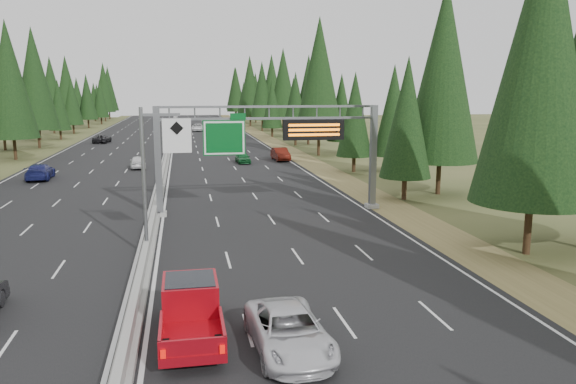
# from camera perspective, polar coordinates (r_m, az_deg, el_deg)

# --- Properties ---
(road) EXTENTS (32.00, 260.00, 0.08)m
(road) POSITION_cam_1_polar(r_m,az_deg,el_deg) (85.69, -12.04, 4.05)
(road) COLOR black
(road) RESTS_ON ground
(shoulder_right) EXTENTS (3.60, 260.00, 0.06)m
(shoulder_right) POSITION_cam_1_polar(r_m,az_deg,el_deg) (87.10, -0.23, 4.36)
(shoulder_right) COLOR olive
(shoulder_right) RESTS_ON ground
(shoulder_left) EXTENTS (3.60, 260.00, 0.06)m
(shoulder_left) POSITION_cam_1_polar(r_m,az_deg,el_deg) (87.94, -23.73, 3.56)
(shoulder_left) COLOR #3E4922
(shoulder_left) RESTS_ON ground
(median_barrier) EXTENTS (0.70, 260.00, 0.85)m
(median_barrier) POSITION_cam_1_polar(r_m,az_deg,el_deg) (85.66, -12.05, 4.30)
(median_barrier) COLOR gray
(median_barrier) RESTS_ON road
(sign_gantry) EXTENTS (16.75, 0.98, 7.80)m
(sign_gantry) POSITION_cam_1_polar(r_m,az_deg,el_deg) (40.83, -0.99, 5.12)
(sign_gantry) COLOR slate
(sign_gantry) RESTS_ON road
(hov_sign_pole) EXTENTS (2.80, 0.50, 8.00)m
(hov_sign_pole) POSITION_cam_1_polar(r_m,az_deg,el_deg) (30.50, -13.38, 2.08)
(hov_sign_pole) COLOR slate
(hov_sign_pole) RESTS_ON road
(tree_row_right) EXTENTS (12.08, 240.66, 18.99)m
(tree_row_right) POSITION_cam_1_polar(r_m,az_deg,el_deg) (82.00, 3.63, 10.64)
(tree_row_right) COLOR black
(tree_row_right) RESTS_ON ground
(silver_minivan) EXTENTS (2.70, 5.39, 1.47)m
(silver_minivan) POSITION_cam_1_polar(r_m,az_deg,el_deg) (19.75, 0.09, -13.92)
(silver_minivan) COLOR silver
(silver_minivan) RESTS_ON road
(red_pickup) EXTENTS (2.12, 5.94, 1.93)m
(red_pickup) POSITION_cam_1_polar(r_m,az_deg,el_deg) (21.28, -9.85, -11.27)
(red_pickup) COLOR black
(red_pickup) RESTS_ON road
(car_ahead_green) EXTENTS (1.77, 3.97, 1.33)m
(car_ahead_green) POSITION_cam_1_polar(r_m,az_deg,el_deg) (70.06, -4.61, 3.49)
(car_ahead_green) COLOR #135726
(car_ahead_green) RESTS_ON road
(car_ahead_dkred) EXTENTS (1.94, 4.99, 1.62)m
(car_ahead_dkred) POSITION_cam_1_polar(r_m,az_deg,el_deg) (72.63, -0.77, 3.88)
(car_ahead_dkred) COLOR #53140B
(car_ahead_dkred) RESTS_ON road
(car_ahead_dkgrey) EXTENTS (1.91, 4.50, 1.29)m
(car_ahead_dkgrey) POSITION_cam_1_polar(r_m,az_deg,el_deg) (84.36, -5.27, 4.60)
(car_ahead_dkgrey) COLOR black
(car_ahead_dkgrey) RESTS_ON road
(car_ahead_white) EXTENTS (2.93, 5.92, 1.62)m
(car_ahead_white) POSITION_cam_1_polar(r_m,az_deg,el_deg) (128.28, -9.15, 6.49)
(car_ahead_white) COLOR white
(car_ahead_white) RESTS_ON road
(car_ahead_far) EXTENTS (1.93, 4.18, 1.39)m
(car_ahead_far) POSITION_cam_1_polar(r_m,az_deg,el_deg) (132.85, -9.83, 6.55)
(car_ahead_far) COLOR black
(car_ahead_far) RESTS_ON road
(car_onc_blue) EXTENTS (2.50, 5.60, 1.60)m
(car_onc_blue) POSITION_cam_1_polar(r_m,az_deg,el_deg) (62.02, -23.88, 1.90)
(car_onc_blue) COLOR navy
(car_onc_blue) RESTS_ON road
(car_onc_white) EXTENTS (2.14, 4.47, 1.48)m
(car_onc_white) POSITION_cam_1_polar(r_m,az_deg,el_deg) (67.29, -15.00, 2.96)
(car_onc_white) COLOR white
(car_onc_white) RESTS_ON road
(car_onc_far) EXTENTS (2.90, 5.36, 1.43)m
(car_onc_far) POSITION_cam_1_polar(r_m,az_deg,el_deg) (102.75, -18.36, 5.16)
(car_onc_far) COLOR black
(car_onc_far) RESTS_ON road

